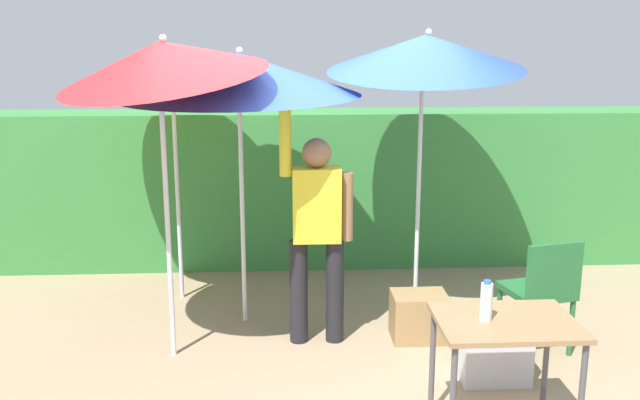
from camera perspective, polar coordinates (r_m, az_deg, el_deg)
The scene contains 12 objects.
ground_plane at distance 5.41m, azimuth 0.18°, elevation -12.16°, with size 24.00×24.00×0.00m, color #9E8466.
hedge_row at distance 7.24m, azimuth -0.83°, elevation 1.05°, with size 8.00×0.70×1.59m, color #38843D.
umbrella_rainbow at distance 5.76m, azimuth 8.68°, elevation 11.89°, with size 1.63×1.63×2.48m.
umbrella_orange at distance 6.12m, azimuth -12.25°, elevation 9.29°, with size 1.47×1.49×2.18m.
umbrella_yellow at distance 5.48m, azimuth -6.65°, elevation 10.18°, with size 1.91×1.91×2.25m.
umbrella_navy at distance 4.91m, azimuth -12.92°, elevation 11.13°, with size 1.49×1.47×2.49m.
person_vendor at distance 5.23m, azimuth -0.28°, elevation -2.12°, with size 0.55×0.22×1.88m.
chair_plastic at distance 5.42m, azimuth 17.84°, elevation -6.91°, with size 0.53×0.53×0.89m.
cooler_box at distance 5.06m, azimuth 13.96°, elevation -11.47°, with size 0.47×0.41×0.47m, color silver.
crate_cardboard at distance 5.56m, azimuth 8.14°, elevation -9.46°, with size 0.43×0.33×0.37m, color #9E7A4C.
folding_table at distance 4.21m, azimuth 15.02°, elevation -10.64°, with size 0.80×0.60×0.74m.
bottle_water at distance 4.10m, azimuth 13.53°, elevation -8.11°, with size 0.07×0.07×0.24m.
Camera 1 is at (-0.29, -4.88, 2.31)m, focal length 38.87 mm.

